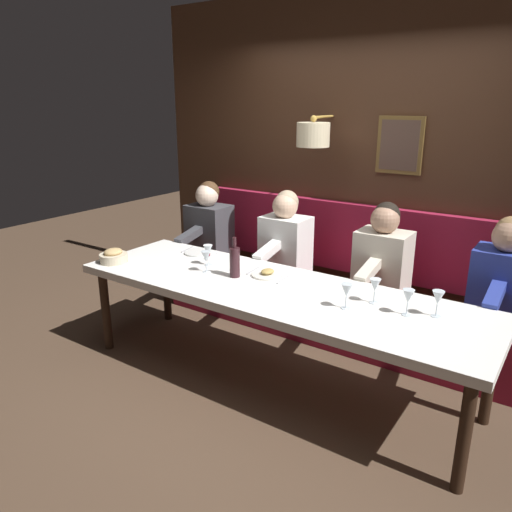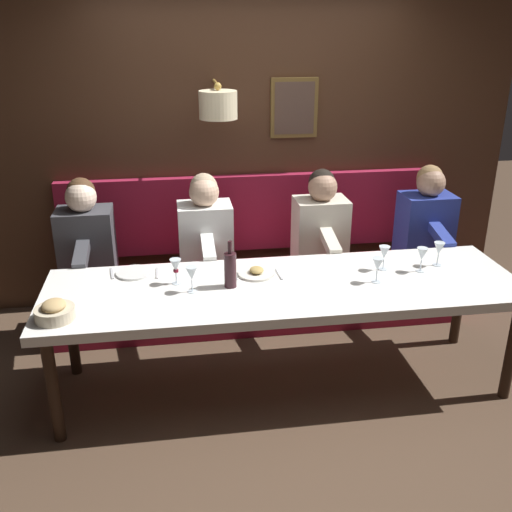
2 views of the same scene
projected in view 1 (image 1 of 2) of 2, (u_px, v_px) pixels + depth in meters
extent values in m
plane|color=#4C3828|center=(272.00, 380.00, 3.64)|extent=(12.00, 12.00, 0.00)
cube|color=silver|center=(273.00, 291.00, 3.42)|extent=(0.90, 2.98, 0.06)
cylinder|color=black|center=(464.00, 436.00, 2.51)|extent=(0.07, 0.07, 0.68)
cylinder|color=black|center=(106.00, 310.00, 4.01)|extent=(0.07, 0.07, 0.68)
cylinder|color=black|center=(490.00, 376.00, 3.06)|extent=(0.07, 0.07, 0.68)
cylinder|color=black|center=(166.00, 285.00, 4.56)|extent=(0.07, 0.07, 0.68)
cube|color=maroon|center=(327.00, 311.00, 4.27)|extent=(0.52, 3.18, 0.45)
cube|color=#422819|center=(363.00, 162.00, 4.36)|extent=(0.10, 4.38, 2.90)
cube|color=maroon|center=(355.00, 238.00, 4.50)|extent=(0.10, 3.18, 0.64)
cube|color=brown|center=(400.00, 145.00, 4.08)|extent=(0.04, 0.38, 0.47)
cube|color=#4C382D|center=(399.00, 145.00, 4.06)|extent=(0.01, 0.32, 0.41)
cylinder|color=#A37F38|center=(323.00, 117.00, 4.23)|extent=(0.35, 0.02, 0.02)
cylinder|color=beige|center=(313.00, 135.00, 4.13)|extent=(0.28, 0.28, 0.20)
sphere|color=#A37F38|center=(314.00, 119.00, 4.09)|extent=(0.06, 0.06, 0.06)
cube|color=#283893|center=(501.00, 289.00, 3.41)|extent=(0.30, 0.40, 0.56)
sphere|color=#A37A60|center=(509.00, 237.00, 3.28)|extent=(0.22, 0.22, 0.22)
sphere|color=#937047|center=(511.00, 231.00, 3.29)|extent=(0.20, 0.20, 0.20)
cube|color=#283893|center=(494.00, 296.00, 3.17)|extent=(0.33, 0.09, 0.14)
cube|color=beige|center=(382.00, 266.00, 3.87)|extent=(0.30, 0.40, 0.56)
sphere|color=#A37A60|center=(385.00, 220.00, 3.74)|extent=(0.22, 0.22, 0.22)
sphere|color=black|center=(387.00, 215.00, 3.75)|extent=(0.20, 0.20, 0.20)
cube|color=beige|center=(368.00, 271.00, 3.63)|extent=(0.33, 0.09, 0.14)
cube|color=white|center=(285.00, 248.00, 4.35)|extent=(0.30, 0.40, 0.56)
sphere|color=#D1A889|center=(285.00, 206.00, 4.22)|extent=(0.22, 0.22, 0.22)
sphere|color=tan|center=(287.00, 202.00, 4.23)|extent=(0.20, 0.20, 0.20)
cube|color=white|center=(268.00, 251.00, 4.11)|extent=(0.33, 0.09, 0.14)
cube|color=#3D3D42|center=(209.00, 233.00, 4.82)|extent=(0.30, 0.40, 0.56)
sphere|color=beige|center=(207.00, 195.00, 4.69)|extent=(0.22, 0.22, 0.22)
sphere|color=#4C331E|center=(209.00, 192.00, 4.70)|extent=(0.20, 0.20, 0.20)
cube|color=#3D3D42|center=(189.00, 236.00, 4.58)|extent=(0.33, 0.09, 0.14)
cylinder|color=silver|center=(199.00, 252.00, 4.15)|extent=(0.24, 0.24, 0.01)
cube|color=silver|center=(210.00, 256.00, 4.06)|extent=(0.17, 0.01, 0.01)
cube|color=silver|center=(187.00, 249.00, 4.25)|extent=(0.18, 0.04, 0.01)
cylinder|color=silver|center=(267.00, 275.00, 3.63)|extent=(0.24, 0.24, 0.01)
ellipsoid|color=#AD8E4C|center=(268.00, 271.00, 3.62)|extent=(0.11, 0.09, 0.04)
cube|color=silver|center=(283.00, 280.00, 3.53)|extent=(0.17, 0.02, 0.01)
cube|color=silver|center=(253.00, 271.00, 3.72)|extent=(0.18, 0.03, 0.01)
cylinder|color=silver|center=(208.00, 265.00, 3.86)|extent=(0.06, 0.06, 0.00)
cylinder|color=silver|center=(208.00, 260.00, 3.85)|extent=(0.01, 0.01, 0.07)
cone|color=silver|center=(208.00, 250.00, 3.82)|extent=(0.07, 0.07, 0.08)
cylinder|color=maroon|center=(208.00, 255.00, 3.83)|extent=(0.03, 0.03, 0.02)
cylinder|color=silver|center=(206.00, 272.00, 3.71)|extent=(0.06, 0.06, 0.00)
cylinder|color=silver|center=(206.00, 267.00, 3.69)|extent=(0.01, 0.01, 0.07)
cone|color=silver|center=(206.00, 257.00, 3.67)|extent=(0.07, 0.07, 0.08)
cylinder|color=silver|center=(374.00, 303.00, 3.14)|extent=(0.06, 0.06, 0.00)
cylinder|color=silver|center=(374.00, 297.00, 3.13)|extent=(0.01, 0.01, 0.07)
cone|color=silver|center=(375.00, 285.00, 3.11)|extent=(0.07, 0.07, 0.08)
cylinder|color=silver|center=(346.00, 308.00, 3.06)|extent=(0.06, 0.06, 0.00)
cylinder|color=silver|center=(346.00, 302.00, 3.05)|extent=(0.01, 0.01, 0.07)
cone|color=silver|center=(347.00, 290.00, 3.02)|extent=(0.07, 0.07, 0.08)
cylinder|color=silver|center=(436.00, 316.00, 2.95)|extent=(0.06, 0.06, 0.00)
cylinder|color=silver|center=(437.00, 310.00, 2.93)|extent=(0.01, 0.01, 0.07)
cone|color=silver|center=(438.00, 298.00, 2.91)|extent=(0.07, 0.07, 0.08)
cylinder|color=silver|center=(406.00, 315.00, 2.97)|extent=(0.06, 0.06, 0.00)
cylinder|color=silver|center=(407.00, 309.00, 2.96)|extent=(0.01, 0.01, 0.07)
cone|color=silver|center=(408.00, 296.00, 2.93)|extent=(0.07, 0.07, 0.08)
cylinder|color=#33191E|center=(235.00, 262.00, 3.58)|extent=(0.08, 0.08, 0.22)
cylinder|color=#33191E|center=(234.00, 243.00, 3.53)|extent=(0.03, 0.03, 0.08)
cylinder|color=beige|center=(114.00, 258.00, 3.92)|extent=(0.22, 0.22, 0.07)
ellipsoid|color=tan|center=(113.00, 252.00, 3.90)|extent=(0.15, 0.13, 0.06)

